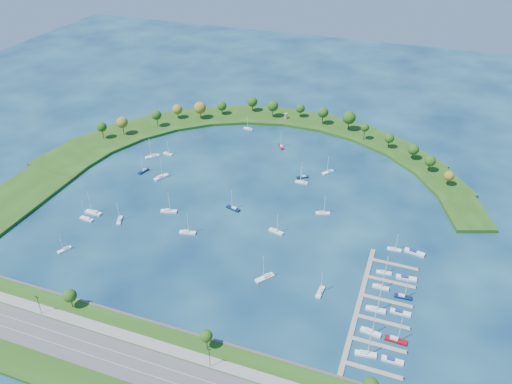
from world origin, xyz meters
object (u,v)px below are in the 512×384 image
(moored_boat_1, at_px, (187,232))
(docked_boat_5, at_px, (400,312))
(docked_boat_10, at_px, (394,249))
(docked_boat_4, at_px, (376,309))
(moored_boat_17, at_px, (161,177))
(docked_boat_6, at_px, (381,287))
(moored_boat_11, at_px, (323,213))
(moored_boat_7, at_px, (93,212))
(moored_boat_3, at_px, (169,211))
(docked_boat_11, at_px, (414,252))
(moored_boat_8, at_px, (65,249))
(dock_system, at_px, (375,309))
(docked_boat_7, at_px, (403,296))
(moored_boat_18, at_px, (168,153))
(moored_boat_9, at_px, (276,231))
(moored_boat_13, at_px, (265,277))
(docked_boat_3, at_px, (396,340))
(moored_boat_4, at_px, (248,128))
(docked_boat_1, at_px, (392,360))
(harbor_tower, at_px, (286,116))
(moored_boat_10, at_px, (120,220))
(moored_boat_15, at_px, (328,172))
(moored_boat_5, at_px, (320,292))
(docked_boat_2, at_px, (370,332))
(moored_boat_16, at_px, (153,156))
(moored_boat_14, at_px, (303,177))
(moored_boat_2, at_px, (87,218))
(moored_boat_12, at_px, (302,182))
(moored_boat_6, at_px, (233,208))
(moored_boat_0, at_px, (144,171))
(docked_boat_8, at_px, (384,272))
(docked_boat_0, at_px, (366,353))
(moored_boat_19, at_px, (281,146))
(docked_boat_9, at_px, (406,278))

(moored_boat_1, relative_size, docked_boat_5, 1.44)
(docked_boat_10, bearing_deg, moored_boat_1, -170.58)
(docked_boat_4, bearing_deg, docked_boat_5, 9.03)
(moored_boat_17, bearing_deg, docked_boat_6, -82.93)
(moored_boat_11, bearing_deg, moored_boat_7, -178.22)
(moored_boat_1, height_order, moored_boat_3, moored_boat_3)
(moored_boat_3, distance_m, docked_boat_11, 134.65)
(moored_boat_8, bearing_deg, docked_boat_11, 136.69)
(dock_system, xyz_separation_m, docked_boat_4, (0.21, -0.70, 0.58))
(moored_boat_1, distance_m, docked_boat_7, 113.89)
(moored_boat_18, distance_m, docked_boat_10, 165.74)
(moored_boat_9, distance_m, docked_boat_7, 74.33)
(moored_boat_17, bearing_deg, moored_boat_13, -98.31)
(docked_boat_3, bearing_deg, moored_boat_4, 130.10)
(moored_boat_3, xyz_separation_m, moored_boat_18, (-33.37, 60.60, -0.09))
(moored_boat_8, height_order, docked_boat_11, moored_boat_8)
(docked_boat_5, bearing_deg, moored_boat_8, -174.61)
(docked_boat_1, distance_m, docked_boat_3, 10.77)
(moored_boat_4, relative_size, moored_boat_7, 0.70)
(moored_boat_11, bearing_deg, harbor_tower, 98.64)
(moored_boat_10, xyz_separation_m, moored_boat_13, (90.73, -16.28, 0.09))
(docked_boat_11, bearing_deg, moored_boat_15, 142.79)
(moored_boat_15, bearing_deg, moored_boat_5, 48.54)
(moored_boat_17, relative_size, docked_boat_2, 1.12)
(moored_boat_13, xyz_separation_m, docked_boat_4, (52.47, -2.41, -0.04))
(moored_boat_16, relative_size, moored_boat_17, 0.98)
(moored_boat_3, xyz_separation_m, moored_boat_11, (82.41, 28.26, -0.05))
(moored_boat_18, bearing_deg, moored_boat_9, -23.01)
(moored_boat_14, xyz_separation_m, docked_boat_6, (60.75, -83.00, 0.00))
(docked_boat_1, bearing_deg, moored_boat_2, 167.65)
(moored_boat_7, bearing_deg, docked_boat_3, 170.44)
(moored_boat_8, distance_m, moored_boat_11, 139.02)
(moored_boat_12, height_order, docked_boat_3, docked_boat_3)
(dock_system, distance_m, moored_boat_4, 191.43)
(moored_boat_16, distance_m, docked_boat_10, 171.05)
(moored_boat_6, xyz_separation_m, moored_boat_7, (-72.47, -31.03, 0.06))
(moored_boat_12, distance_m, moored_boat_18, 95.68)
(moored_boat_0, height_order, docked_boat_8, moored_boat_0)
(moored_boat_9, bearing_deg, docked_boat_0, -34.16)
(docked_boat_3, bearing_deg, moored_boat_17, 154.57)
(moored_boat_13, distance_m, docked_boat_8, 57.45)
(moored_boat_19, bearing_deg, moored_boat_12, 179.89)
(moored_boat_17, height_order, docked_boat_9, moored_boat_17)
(moored_boat_9, bearing_deg, docked_boat_1, -29.24)
(moored_boat_14, height_order, docked_boat_7, docked_boat_7)
(dock_system, relative_size, moored_boat_8, 7.71)
(moored_boat_6, distance_m, moored_boat_11, 50.80)
(moored_boat_9, distance_m, docked_boat_5, 78.53)
(moored_boat_3, xyz_separation_m, docked_boat_7, (132.41, -23.52, -0.06))
(docked_boat_9, bearing_deg, docked_boat_5, -94.28)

